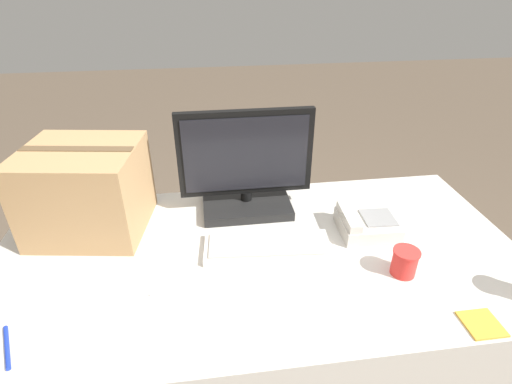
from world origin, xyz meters
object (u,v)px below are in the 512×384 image
Objects in this scene: spoon at (176,281)px; pen_marker at (7,347)px; keyboard at (267,247)px; cardboard_box at (87,190)px; desk_phone at (366,224)px; paper_cup_left at (405,262)px; monitor at (246,172)px; sticky_note_pad at (482,324)px.

pen_marker is (-0.42, -0.19, 0.00)m from spoon.
pen_marker is at bearing 171.98° from spoon.
cardboard_box is (-0.62, 0.23, 0.14)m from keyboard.
keyboard is 1.02× the size of cardboard_box.
desk_phone is 1.69× the size of spoon.
paper_cup_left is at bearing -18.49° from keyboard.
keyboard is 0.67m from cardboard_box.
paper_cup_left is (0.45, -0.46, -0.11)m from monitor.
keyboard is 0.33m from spoon.
spoon is 0.46m from pen_marker.
paper_cup_left is at bearing -79.26° from desk_phone.
monitor is 0.92m from pen_marker.
keyboard is at bearing -82.02° from monitor.
sticky_note_pad is (1.26, -0.09, -0.00)m from pen_marker.
keyboard is 3.59× the size of spoon.
paper_cup_left reaches higher than sticky_note_pad.
desk_phone is at bearing 98.33° from paper_cup_left.
cardboard_box is 4.36× the size of sticky_note_pad.
spoon is at bearing 161.21° from sticky_note_pad.
spoon is at bearing -154.31° from keyboard.
paper_cup_left is at bearing -45.71° from monitor.
pen_marker is (-0.11, -0.53, -0.15)m from cardboard_box.
pen_marker is (-0.69, -0.59, -0.15)m from monitor.
spoon is 0.28× the size of cardboard_box.
sticky_note_pad is (0.57, -0.68, -0.15)m from monitor.
sticky_note_pad is at bearing -61.63° from paper_cup_left.
sticky_note_pad is at bearing -32.44° from keyboard.
desk_phone reaches higher than sticky_note_pad.
monitor is at bearing 107.60° from pen_marker.
monitor is 0.90m from sticky_note_pad.
spoon is 0.49m from cardboard_box.
cardboard_box is at bearing 158.58° from paper_cup_left.
monitor is at bearing 102.72° from keyboard.
monitor is 1.15× the size of keyboard.
paper_cup_left reaches higher than pen_marker.
sticky_note_pad is (0.12, -0.23, -0.04)m from paper_cup_left.
desk_phone is 2.34× the size of paper_cup_left.
pen_marker is at bearing -139.36° from monitor.
cardboard_box is (-0.31, 0.34, 0.16)m from spoon.
monitor is 0.51m from spoon.
keyboard is 0.79m from pen_marker.
paper_cup_left is 0.63× the size of pen_marker.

